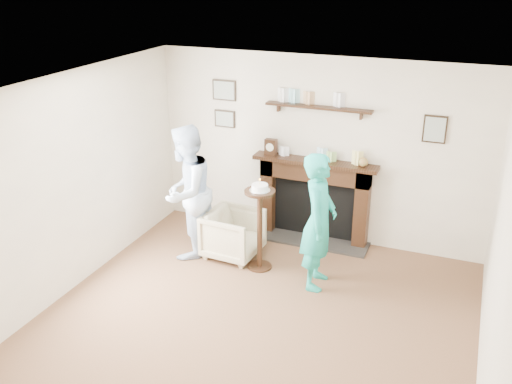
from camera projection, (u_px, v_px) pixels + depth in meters
ground at (245, 335)px, 5.90m from camera, size 5.00×5.00×0.00m
room_shell at (270, 166)px, 5.88m from camera, size 4.54×5.02×2.52m
armchair at (234, 255)px, 7.49m from camera, size 0.72×0.70×0.62m
man at (189, 253)px, 7.54m from camera, size 0.66×0.85×1.74m
woman at (316, 283)px, 6.84m from camera, size 0.44×0.63×1.64m
pedestal_table at (260, 214)px, 6.92m from camera, size 0.37×0.37×1.20m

